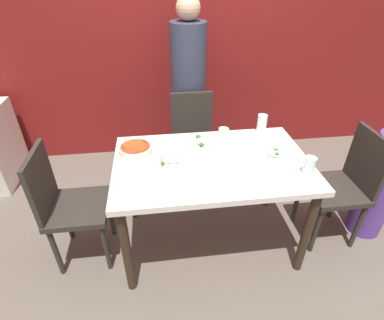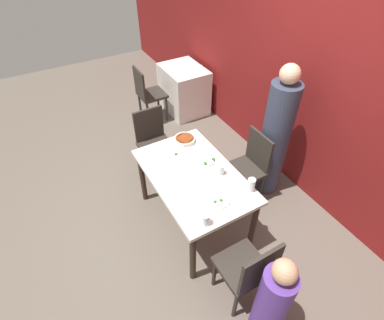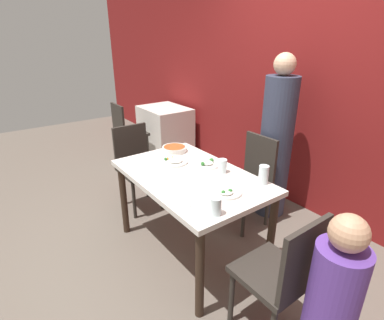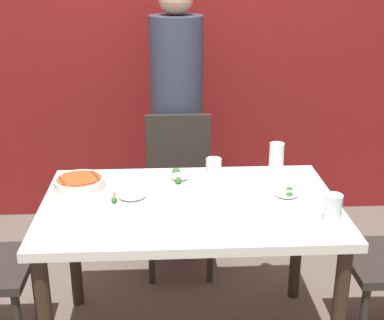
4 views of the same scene
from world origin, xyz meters
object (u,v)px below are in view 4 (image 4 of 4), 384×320
at_px(plate_rice_adult, 126,198).
at_px(glass_water_tall, 333,208).
at_px(chair_adult_spot, 179,187).
at_px(person_adult, 177,126).
at_px(bowl_curry, 79,183).

height_order(plate_rice_adult, glass_water_tall, glass_water_tall).
bearing_deg(plate_rice_adult, glass_water_tall, -15.31).
xyz_separation_m(plate_rice_adult, glass_water_tall, (0.84, -0.23, 0.04)).
xyz_separation_m(chair_adult_spot, plate_rice_adult, (-0.25, -0.72, 0.27)).
height_order(person_adult, bowl_curry, person_adult).
bearing_deg(plate_rice_adult, person_adult, 76.61).
xyz_separation_m(person_adult, bowl_curry, (-0.48, -0.90, 0.01)).
distance_m(person_adult, bowl_curry, 1.02).
height_order(bowl_curry, glass_water_tall, glass_water_tall).
bearing_deg(plate_rice_adult, bowl_curry, 145.33).
distance_m(bowl_curry, glass_water_tall, 1.14).
xyz_separation_m(bowl_curry, plate_rice_adult, (0.23, -0.16, -0.01)).
bearing_deg(person_adult, plate_rice_adult, -103.39).
bearing_deg(bowl_curry, chair_adult_spot, 50.03).
xyz_separation_m(chair_adult_spot, glass_water_tall, (0.59, -0.96, 0.31)).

